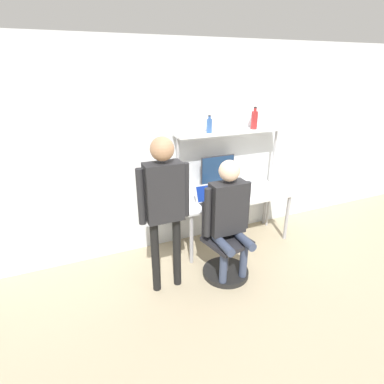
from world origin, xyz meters
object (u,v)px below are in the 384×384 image
object	(u,v)px
monitor	(218,172)
cell_phone	(228,199)
person_seated	(229,211)
laptop	(209,197)
bottle_blue	(209,125)
office_chair	(224,252)
person_standing	(164,197)
bottle_red	(254,120)

from	to	relation	value
monitor	cell_phone	distance (m)	0.41
person_seated	laptop	bearing A→B (deg)	86.44
laptop	bottle_blue	world-z (taller)	bottle_blue
laptop	bottle_blue	distance (m)	0.92
person_seated	office_chair	bearing A→B (deg)	101.26
laptop	office_chair	xyz separation A→B (m)	(-0.04, -0.54, -0.50)
cell_phone	bottle_blue	world-z (taller)	bottle_blue
person_standing	laptop	bearing A→B (deg)	33.25
person_standing	monitor	bearing A→B (deg)	36.96
laptop	person_seated	distance (m)	0.59
office_chair	person_standing	world-z (taller)	person_standing
monitor	bottle_blue	size ratio (longest dim) A/B	2.36
monitor	laptop	distance (m)	0.44
laptop	person_standing	distance (m)	0.97
cell_phone	bottle_red	world-z (taller)	bottle_red
person_seated	cell_phone	bearing A→B (deg)	60.59
monitor	person_standing	xyz separation A→B (m)	(-1.02, -0.77, 0.10)
monitor	bottle_red	bearing A→B (deg)	-1.14
cell_phone	office_chair	size ratio (longest dim) A/B	0.16
cell_phone	person_seated	xyz separation A→B (m)	(-0.31, -0.56, 0.13)
cell_phone	person_seated	world-z (taller)	person_seated
person_standing	bottle_red	world-z (taller)	bottle_red
person_seated	person_standing	xyz separation A→B (m)	(-0.73, 0.08, 0.26)
monitor	person_seated	distance (m)	0.91
office_chair	bottle_blue	xyz separation A→B (m)	(0.15, 0.79, 1.38)
person_standing	bottle_red	bearing A→B (deg)	26.07
cell_phone	bottle_red	distance (m)	1.13
laptop	person_seated	xyz separation A→B (m)	(-0.04, -0.58, 0.07)
cell_phone	person_seated	distance (m)	0.65
laptop	person_standing	xyz separation A→B (m)	(-0.77, -0.50, 0.34)
bottle_red	bottle_blue	size ratio (longest dim) A/B	1.32
monitor	laptop	bearing A→B (deg)	-133.83
laptop	cell_phone	xyz separation A→B (m)	(0.28, -0.02, -0.06)
office_chair	laptop	bearing A→B (deg)	85.22
person_seated	bottle_red	size ratio (longest dim) A/B	4.94
cell_phone	bottle_red	xyz separation A→B (m)	(0.51, 0.28, 0.97)
person_standing	person_seated	bearing A→B (deg)	-6.14
monitor	cell_phone	xyz separation A→B (m)	(0.02, -0.29, -0.29)
office_chair	person_seated	bearing A→B (deg)	-78.74
bottle_red	bottle_blue	distance (m)	0.68
office_chair	person_seated	distance (m)	0.57
laptop	bottle_red	distance (m)	1.23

